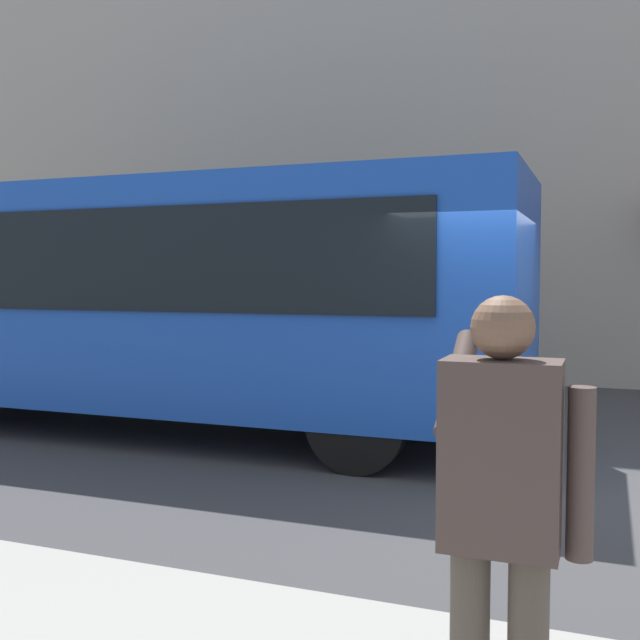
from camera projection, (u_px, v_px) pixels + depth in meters
name	position (u px, v px, depth m)	size (l,w,h in m)	color
ground_plane	(531.00, 477.00, 7.16)	(60.00, 60.00, 0.00)	#38383A
building_facade_far	(574.00, 46.00, 13.14)	(28.00, 1.55, 12.00)	#A89E8E
red_bus	(154.00, 296.00, 9.30)	(9.05, 2.54, 3.08)	#1947AD
pedestrian_photographer	(502.00, 500.00, 2.58)	(0.53, 0.52, 1.70)	#4C4238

